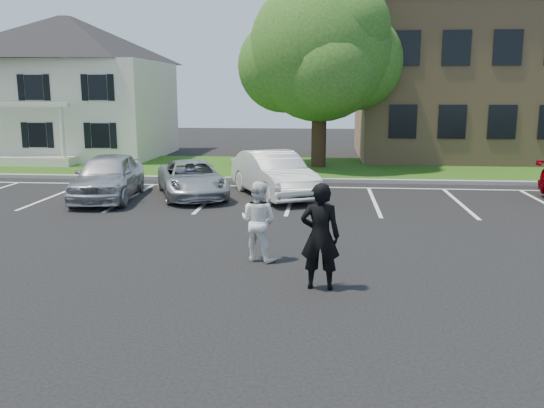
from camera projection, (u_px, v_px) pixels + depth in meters
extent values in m
plane|color=black|center=(267.00, 273.00, 11.78)|extent=(90.00, 90.00, 0.00)
cube|color=gray|center=(297.00, 180.00, 23.48)|extent=(40.00, 0.30, 0.15)
cube|color=#143E0D|center=(301.00, 168.00, 27.39)|extent=(44.00, 8.00, 0.08)
cube|color=silver|center=(54.00, 196.00, 20.35)|extent=(0.12, 5.20, 0.01)
cube|color=silver|center=(131.00, 197.00, 20.10)|extent=(0.12, 5.20, 0.01)
cube|color=silver|center=(210.00, 198.00, 19.84)|extent=(0.12, 5.20, 0.01)
cube|color=silver|center=(291.00, 200.00, 19.59)|extent=(0.12, 5.20, 0.01)
cube|color=silver|center=(374.00, 201.00, 19.33)|extent=(0.12, 5.20, 0.01)
cube|color=silver|center=(459.00, 203.00, 19.08)|extent=(0.12, 5.20, 0.01)
cube|color=silver|center=(332.00, 187.00, 22.10)|extent=(34.00, 0.12, 0.01)
cube|color=beige|center=(71.00, 110.00, 31.98)|extent=(10.00, 8.00, 5.20)
pyramid|color=black|center=(67.00, 39.00, 31.24)|extent=(10.30, 8.24, 2.40)
cube|color=beige|center=(37.00, 161.00, 28.24)|extent=(4.00, 1.60, 0.50)
cylinder|color=beige|center=(63.00, 140.00, 27.29)|extent=(0.18, 0.18, 2.70)
cube|color=beige|center=(26.00, 105.00, 27.12)|extent=(4.20, 0.25, 0.20)
cube|color=black|center=(37.00, 135.00, 28.27)|extent=(0.90, 0.06, 1.20)
cube|color=black|center=(34.00, 87.00, 27.83)|extent=(0.90, 0.06, 1.20)
cube|color=black|center=(25.00, 135.00, 28.33)|extent=(0.32, 0.05, 1.25)
cube|color=black|center=(50.00, 135.00, 28.21)|extent=(0.32, 0.05, 1.25)
cube|color=black|center=(403.00, 122.00, 27.48)|extent=(1.30, 0.06, 1.60)
cube|color=black|center=(406.00, 48.00, 26.82)|extent=(1.30, 0.06, 1.60)
cube|color=black|center=(452.00, 122.00, 27.27)|extent=(1.30, 0.06, 1.60)
cube|color=black|center=(457.00, 48.00, 26.61)|extent=(1.30, 0.06, 1.60)
cube|color=black|center=(502.00, 122.00, 27.06)|extent=(1.30, 0.06, 1.60)
cube|color=black|center=(508.00, 47.00, 26.40)|extent=(1.30, 0.06, 1.60)
cylinder|color=black|center=(319.00, 135.00, 27.31)|extent=(0.70, 0.70, 3.20)
sphere|color=#264B16|center=(320.00, 50.00, 26.54)|extent=(6.60, 6.60, 6.60)
sphere|color=#264B16|center=(354.00, 62.00, 27.18)|extent=(4.60, 4.60, 4.60)
sphere|color=#264B16|center=(284.00, 66.00, 27.23)|extent=(4.40, 4.40, 4.40)
sphere|color=#264B16|center=(329.00, 69.00, 25.22)|extent=(4.00, 4.00, 4.00)
sphere|color=#264B16|center=(308.00, 46.00, 28.10)|extent=(4.20, 4.20, 4.20)
sphere|color=#264B16|center=(348.00, 27.00, 25.38)|extent=(3.80, 3.80, 3.80)
imported|color=black|center=(320.00, 236.00, 10.69)|extent=(0.76, 0.52, 2.03)
imported|color=white|center=(258.00, 221.00, 12.53)|extent=(1.05, 0.95, 1.76)
imported|color=#B9B8BE|center=(108.00, 176.00, 19.62)|extent=(2.43, 4.83, 1.58)
imported|color=#ADB1B6|center=(192.00, 179.00, 20.14)|extent=(3.54, 4.95, 1.25)
imported|color=silver|center=(274.00, 174.00, 20.13)|extent=(3.64, 5.02, 1.57)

